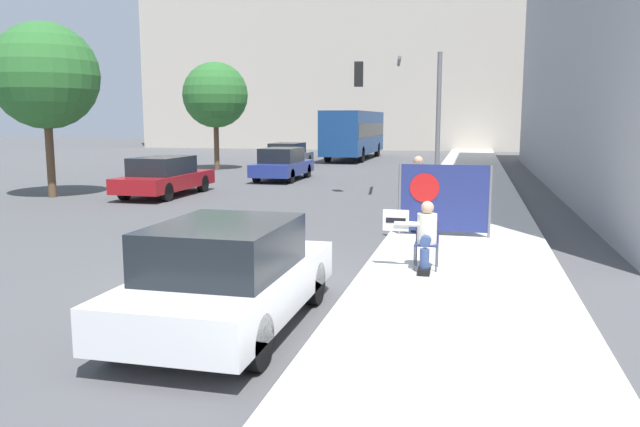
% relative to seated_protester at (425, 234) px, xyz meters
% --- Properties ---
extents(ground_plane, '(160.00, 160.00, 0.00)m').
position_rel_seated_protester_xyz_m(ground_plane, '(-2.72, -1.55, -0.80)').
color(ground_plane, '#4F4F51').
extents(sidewalk_curb, '(3.39, 90.00, 0.17)m').
position_rel_seated_protester_xyz_m(sidewalk_curb, '(0.64, 13.45, -0.71)').
color(sidewalk_curb, beige).
rests_on(sidewalk_curb, ground_plane).
extents(building_backdrop_far, '(52.00, 12.00, 24.87)m').
position_rel_seated_protester_xyz_m(building_backdrop_far, '(-4.72, 51.02, 11.64)').
color(building_backdrop_far, '#BCB2A3').
rests_on(building_backdrop_far, ground_plane).
extents(seated_protester, '(0.96, 0.77, 1.18)m').
position_rel_seated_protester_xyz_m(seated_protester, '(0.00, 0.00, 0.00)').
color(seated_protester, '#474C56').
rests_on(seated_protester, sidewalk_curb).
extents(jogger_on_sidewalk, '(0.34, 0.34, 1.75)m').
position_rel_seated_protester_xyz_m(jogger_on_sidewalk, '(-0.45, 3.62, 0.26)').
color(jogger_on_sidewalk, '#334775').
rests_on(jogger_on_sidewalk, sidewalk_curb).
extents(protest_banner, '(2.03, 0.06, 1.58)m').
position_rel_seated_protester_xyz_m(protest_banner, '(0.15, 3.29, 0.21)').
color(protest_banner, slate).
rests_on(protest_banner, sidewalk_curb).
extents(traffic_light_pole, '(2.97, 2.74, 4.83)m').
position_rel_seated_protester_xyz_m(traffic_light_pole, '(-1.58, 11.20, 2.66)').
color(traffic_light_pole, slate).
rests_on(traffic_light_pole, sidewalk_curb).
extents(parked_car_curbside, '(1.84, 4.11, 1.44)m').
position_rel_seated_protester_xyz_m(parked_car_curbside, '(-2.30, -3.23, -0.08)').
color(parked_car_curbside, white).
rests_on(parked_car_curbside, ground_plane).
extents(car_on_road_nearest, '(1.79, 4.71, 1.42)m').
position_rel_seated_protester_xyz_m(car_on_road_nearest, '(-10.02, 9.73, -0.09)').
color(car_on_road_nearest, maroon).
rests_on(car_on_road_nearest, ground_plane).
extents(car_on_road_midblock, '(1.76, 4.51, 1.47)m').
position_rel_seated_protester_xyz_m(car_on_road_midblock, '(-7.66, 16.44, -0.07)').
color(car_on_road_midblock, navy).
rests_on(car_on_road_midblock, ground_plane).
extents(car_on_road_distant, '(1.86, 4.67, 1.39)m').
position_rel_seated_protester_xyz_m(car_on_road_distant, '(-9.74, 24.23, -0.10)').
color(car_on_road_distant, '#565B60').
rests_on(car_on_road_distant, ground_plane).
extents(city_bus_on_road, '(2.52, 10.90, 3.28)m').
position_rel_seated_protester_xyz_m(city_bus_on_road, '(-7.32, 32.17, 1.09)').
color(city_bus_on_road, navy).
rests_on(city_bus_on_road, ground_plane).
extents(street_tree_near_curb, '(3.67, 3.67, 6.07)m').
position_rel_seated_protester_xyz_m(street_tree_near_curb, '(-13.73, 8.45, 3.42)').
color(street_tree_near_curb, brown).
rests_on(street_tree_near_curb, ground_plane).
extents(street_tree_midblock, '(3.52, 3.52, 5.81)m').
position_rel_seated_protester_xyz_m(street_tree_midblock, '(-12.91, 21.25, 3.23)').
color(street_tree_midblock, brown).
rests_on(street_tree_midblock, ground_plane).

